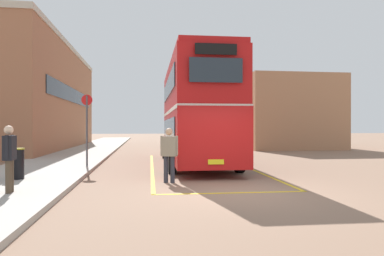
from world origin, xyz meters
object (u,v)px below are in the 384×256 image
(litter_bin, at_px, (17,164))
(bus_stop_sign, at_px, (87,124))
(single_deck_bus, at_px, (202,128))
(pedestrian_boarding, at_px, (169,151))
(pedestrian_waiting_far, at_px, (9,154))
(double_decker_bus, at_px, (195,111))

(litter_bin, bearing_deg, bus_stop_sign, 64.44)
(single_deck_bus, height_order, pedestrian_boarding, single_deck_bus)
(single_deck_bus, bearing_deg, pedestrian_waiting_far, -109.04)
(pedestrian_boarding, distance_m, bus_stop_sign, 5.02)
(double_decker_bus, distance_m, pedestrian_boarding, 5.80)
(pedestrian_waiting_far, bearing_deg, litter_bin, 104.81)
(pedestrian_waiting_far, bearing_deg, double_decker_bus, 51.90)
(single_deck_bus, xyz_separation_m, pedestrian_boarding, (-5.16, -24.86, -0.64))
(single_deck_bus, relative_size, litter_bin, 9.41)
(pedestrian_boarding, bearing_deg, single_deck_bus, 78.28)
(double_decker_bus, bearing_deg, single_deck_bus, 79.71)
(single_deck_bus, relative_size, pedestrian_waiting_far, 5.45)
(litter_bin, relative_size, bus_stop_sign, 0.33)
(single_deck_bus, relative_size, bus_stop_sign, 3.06)
(pedestrian_boarding, bearing_deg, bus_stop_sign, 129.04)
(pedestrian_waiting_far, height_order, litter_bin, pedestrian_waiting_far)
(pedestrian_waiting_far, height_order, bus_stop_sign, bus_stop_sign)
(double_decker_bus, bearing_deg, litter_bin, -142.39)
(pedestrian_boarding, relative_size, pedestrian_waiting_far, 1.04)
(pedestrian_boarding, height_order, bus_stop_sign, bus_stop_sign)
(litter_bin, bearing_deg, single_deck_bus, 67.96)
(double_decker_bus, relative_size, single_deck_bus, 1.18)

